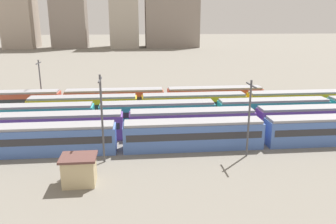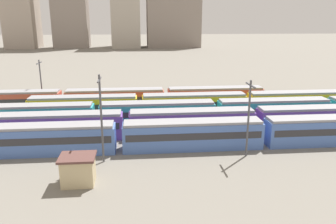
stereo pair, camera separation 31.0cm
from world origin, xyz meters
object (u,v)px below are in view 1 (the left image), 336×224
object	(u,v)px
train_track_2	(328,108)
train_track_3	(297,101)
catenary_pole_2	(102,115)
train_track_1	(255,120)
train_track_4	(115,99)
catenary_pole_1	(40,81)
catenary_pole_0	(249,115)
signal_hut	(79,170)

from	to	relation	value
train_track_2	train_track_3	distance (m)	5.87
train_track_2	catenary_pole_2	size ratio (longest dim) A/B	10.80
train_track_1	train_track_4	xyz separation A→B (m)	(-21.30, 15.60, -0.00)
train_track_3	catenary_pole_1	size ratio (longest dim) A/B	10.48
catenary_pole_0	signal_hut	xyz separation A→B (m)	(-19.32, -5.30, -3.72)
catenary_pole_1	signal_hut	bearing A→B (deg)	-69.93
train_track_1	catenary_pole_2	bearing A→B (deg)	-158.29
train_track_3	catenary_pole_1	xyz separation A→B (m)	(-46.70, 8.18, 3.09)
train_track_3	catenary_pole_1	world-z (taller)	catenary_pole_1
signal_hut	catenary_pole_1	bearing A→B (deg)	110.07
train_track_4	catenary_pole_0	distance (m)	29.76
train_track_1	catenary_pole_0	distance (m)	9.93
train_track_1	signal_hut	bearing A→B (deg)	-149.59
catenary_pole_0	signal_hut	bearing A→B (deg)	-164.66
train_track_2	catenary_pole_1	xyz separation A→B (m)	(-49.42, 13.38, 3.09)
train_track_3	catenary_pole_0	size ratio (longest dim) A/B	9.89
train_track_1	catenary_pole_1	world-z (taller)	catenary_pole_1
train_track_2	train_track_3	world-z (taller)	same
catenary_pole_1	train_track_1	bearing A→B (deg)	-27.85
train_track_3	catenary_pole_0	world-z (taller)	catenary_pole_0
train_track_4	catenary_pole_2	world-z (taller)	catenary_pole_2
train_track_1	train_track_2	xyz separation A→B (m)	(14.24, 5.20, 0.00)
train_track_2	catenary_pole_1	world-z (taller)	catenary_pole_1
train_track_4	signal_hut	bearing A→B (deg)	-94.05
train_track_2	train_track_4	bearing A→B (deg)	163.69
train_track_4	train_track_1	bearing A→B (deg)	-36.22
signal_hut	train_track_3	bearing A→B (deg)	34.65
train_track_1	signal_hut	size ratio (longest dim) A/B	20.75
catenary_pole_2	signal_hut	xyz separation A→B (m)	(-2.03, -5.22, -4.21)
train_track_1	catenary_pole_2	xyz separation A→B (m)	(-21.34, -8.50, 3.86)
train_track_4	signal_hut	distance (m)	29.39
train_track_2	signal_hut	xyz separation A→B (m)	(-37.62, -18.92, -0.35)
catenary_pole_2	signal_hut	size ratio (longest dim) A/B	2.89
train_track_1	train_track_3	bearing A→B (deg)	42.07
train_track_2	signal_hut	world-z (taller)	train_track_2
train_track_1	train_track_3	world-z (taller)	same
train_track_2	catenary_pole_1	size ratio (longest dim) A/B	12.59
train_track_2	signal_hut	distance (m)	42.11
train_track_4	signal_hut	size ratio (longest dim) A/B	15.50
train_track_3	train_track_4	xyz separation A→B (m)	(-32.82, 5.20, -0.00)
train_track_1	train_track_4	size ratio (longest dim) A/B	1.34
train_track_4	catenary_pole_1	bearing A→B (deg)	167.87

